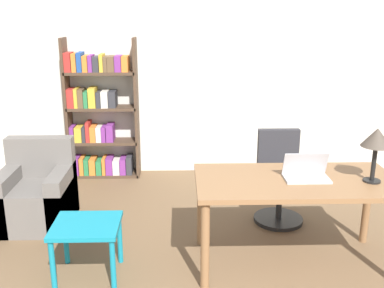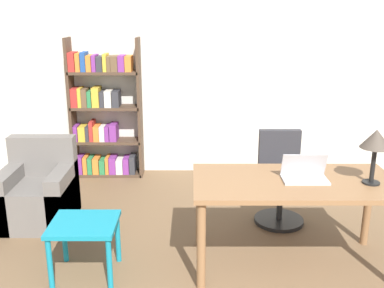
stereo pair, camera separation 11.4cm
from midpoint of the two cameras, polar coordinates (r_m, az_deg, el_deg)
name	(u,v)px [view 2 (the right image)]	position (r m, az deg, el deg)	size (l,w,h in m)	color
wall_back	(218,72)	(5.91, 3.91, 9.16)	(8.00, 0.06, 2.70)	silver
desk	(296,192)	(3.84, 13.89, -5.90)	(1.67, 0.83, 0.78)	olive
laptop	(306,174)	(3.81, 15.15, -3.74)	(0.37, 0.22, 0.22)	#B2B2B7
table_lamp	(378,141)	(3.82, 23.34, 0.31)	(0.24, 0.24, 0.45)	black
office_chair	(282,181)	(4.72, 11.99, -4.68)	(0.51, 0.51, 0.94)	black
side_table_blue	(86,231)	(3.79, -12.47, -10.77)	(0.53, 0.48, 0.48)	teal
armchair	(41,194)	(4.90, -18.03, -6.09)	(0.69, 0.71, 0.85)	#66605B
bookshelf	(104,115)	(5.91, -10.53, 3.59)	(0.91, 0.28, 1.80)	#4C3828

